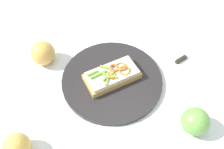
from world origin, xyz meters
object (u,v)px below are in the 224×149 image
Objects in this scene: sandwich at (112,75)px; knife at (185,57)px; plate at (112,80)px; apple_2 at (43,53)px; apple_1 at (17,147)px; apple_0 at (195,121)px.

sandwich is 1.57× the size of knife.
apple_2 is at bearing 122.61° from plate.
apple_2 reaches higher than sandwich.
knife is (0.39, -0.28, -0.04)m from apple_2.
plate is 0.34m from apple_1.
knife is at bearing -6.25° from sandwich.
knife is (0.26, -0.07, -0.03)m from sandwich.
sandwich reaches higher than knife.
sandwich is at bearing 6.50° from apple_1.
plate is 0.28m from apple_0.
plate is at bearing 106.92° from apple_0.
apple_1 is at bearing -129.66° from apple_2.
apple_0 is at bearing -73.08° from plate.
apple_1 is at bearing 151.22° from apple_0.
sandwich is at bearing 106.83° from apple_0.
apple_2 is (-0.13, 0.20, 0.03)m from plate.
apple_1 is at bearing -163.71° from sandwich.
apple_1 is (-0.33, -0.04, 0.00)m from sandwich.
sandwich is at bearing -57.31° from apple_2.
apple_0 reaches higher than knife.
apple_0 is at bearing -28.78° from apple_1.
sandwich is 0.24m from apple_2.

